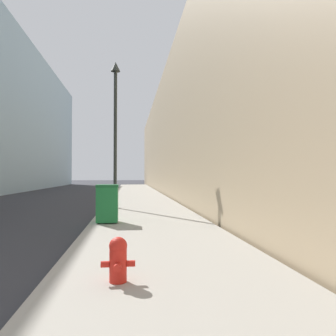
{
  "coord_description": "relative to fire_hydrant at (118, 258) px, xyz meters",
  "views": [
    {
      "loc": [
        5.36,
        -3.87,
        1.68
      ],
      "look_at": [
        7.94,
        17.98,
        2.14
      ],
      "focal_mm": 35.0,
      "sensor_mm": 36.0,
      "label": 1
    }
  ],
  "objects": [
    {
      "name": "sidewalk_right",
      "position": [
        0.84,
        17.12,
        -0.41
      ],
      "size": [
        3.89,
        60.0,
        0.15
      ],
      "color": "#9E998E",
      "rests_on": "ground"
    },
    {
      "name": "building_right_stone",
      "position": [
        8.89,
        25.12,
        4.57
      ],
      "size": [
        12.0,
        60.0,
        10.11
      ],
      "color": "tan",
      "rests_on": "ground"
    },
    {
      "name": "fire_hydrant",
      "position": [
        0.0,
        0.0,
        0.0
      ],
      "size": [
        0.49,
        0.37,
        0.64
      ],
      "color": "red",
      "rests_on": "sidewalk_right"
    },
    {
      "name": "trash_bin",
      "position": [
        -0.54,
        5.88,
        0.29
      ],
      "size": [
        0.69,
        0.69,
        1.22
      ],
      "color": "#1E7538",
      "rests_on": "sidewalk_right"
    },
    {
      "name": "lamppost",
      "position": [
        -0.5,
        10.61,
        3.73
      ],
      "size": [
        0.44,
        0.44,
        6.81
      ],
      "color": "#2D332D",
      "rests_on": "sidewalk_right"
    }
  ]
}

